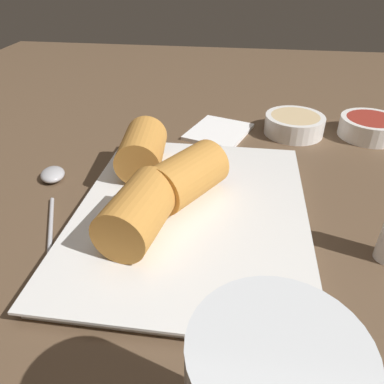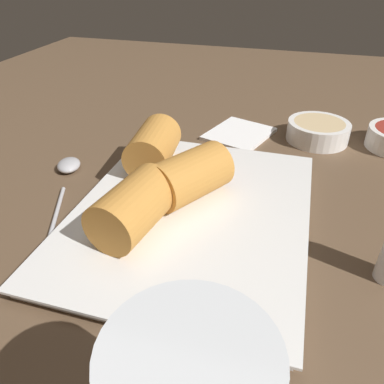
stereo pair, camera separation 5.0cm
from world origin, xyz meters
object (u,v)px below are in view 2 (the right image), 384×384
dipping_bowl_near (318,131)px  napkin (239,134)px  spoon (67,171)px  serving_plate (192,214)px

dipping_bowl_near → napkin: (1.69, -12.58, -1.44)cm
spoon → napkin: bearing=133.5°
serving_plate → spoon: size_ratio=1.76×
serving_plate → dipping_bowl_near: bearing=152.3°
dipping_bowl_near → napkin: dipping_bowl_near is taller
dipping_bowl_near → serving_plate: bearing=-27.7°
dipping_bowl_near → napkin: bearing=-82.3°
serving_plate → napkin: 24.53cm
dipping_bowl_near → spoon: 39.58cm
napkin → spoon: bearing=-46.5°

